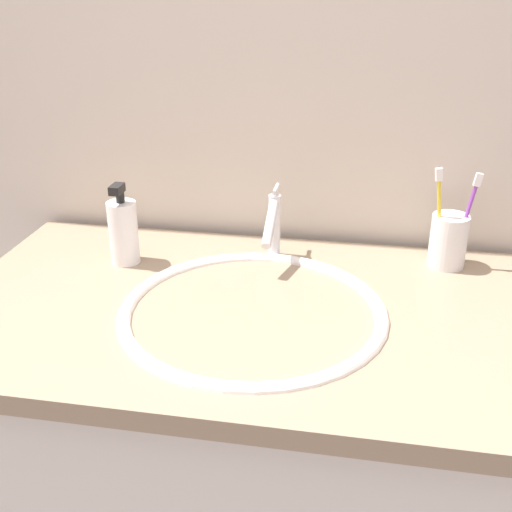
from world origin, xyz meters
The scene contains 8 objects.
tiled_wall_back centered at (0.00, 0.34, 1.20)m, with size 2.24×0.04×2.40m, color beige.
vanity_counter centered at (0.00, 0.00, 0.43)m, with size 1.04×0.60×0.86m.
sink_basin centered at (0.01, -0.02, 0.81)m, with size 0.45×0.45×0.13m.
faucet centered at (0.01, 0.19, 0.93)m, with size 0.02×0.15×0.14m.
toothbrush_cup centered at (0.34, 0.22, 0.91)m, with size 0.07×0.07×0.10m, color white.
toothbrush_yellow centered at (0.31, 0.22, 0.97)m, with size 0.03×0.02×0.19m.
toothbrush_purple centered at (0.36, 0.22, 0.97)m, with size 0.04×0.01×0.18m.
soap_dispenser centered at (-0.27, 0.13, 0.92)m, with size 0.06×0.06×0.16m.
Camera 1 is at (0.17, -0.93, 1.39)m, focal length 44.69 mm.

